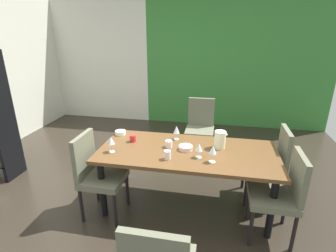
# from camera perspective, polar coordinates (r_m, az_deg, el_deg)

# --- Properties ---
(ground_plane) EXTENTS (5.93, 5.79, 0.02)m
(ground_plane) POSITION_cam_1_polar(r_m,az_deg,el_deg) (3.43, -4.11, -14.90)
(ground_plane) COLOR #2C251D
(back_panel_interior) EXTENTS (2.21, 0.10, 2.56)m
(back_panel_interior) POSITION_cam_1_polar(r_m,az_deg,el_deg) (6.17, -14.66, 13.38)
(back_panel_interior) COLOR silver
(back_panel_interior) RESTS_ON ground_plane
(garden_window_panel) EXTENTS (3.72, 0.10, 2.56)m
(garden_window_panel) POSITION_cam_1_polar(r_m,az_deg,el_deg) (5.59, 14.79, 12.70)
(garden_window_panel) COLOR #357933
(garden_window_panel) RESTS_ON ground_plane
(dining_table) EXTENTS (1.95, 0.90, 0.72)m
(dining_table) POSITION_cam_1_polar(r_m,az_deg,el_deg) (2.93, 4.19, -6.65)
(dining_table) COLOR brown
(dining_table) RESTS_ON ground_plane
(chair_head_far) EXTENTS (0.44, 0.45, 0.93)m
(chair_head_far) POSITION_cam_1_polar(r_m,az_deg,el_deg) (4.23, 7.01, 0.20)
(chair_head_far) COLOR #61634D
(chair_head_far) RESTS_ON ground_plane
(chair_left_near) EXTENTS (0.45, 0.44, 0.94)m
(chair_left_near) POSITION_cam_1_polar(r_m,az_deg,el_deg) (2.98, -15.38, -9.52)
(chair_left_near) COLOR #61634D
(chair_left_near) RESTS_ON ground_plane
(chair_right_near) EXTENTS (0.44, 0.44, 0.91)m
(chair_right_near) POSITION_cam_1_polar(r_m,az_deg,el_deg) (2.79, 23.49, -13.02)
(chair_right_near) COLOR #61634D
(chair_right_near) RESTS_ON ground_plane
(chair_right_far) EXTENTS (0.44, 0.44, 0.92)m
(chair_right_far) POSITION_cam_1_polar(r_m,az_deg,el_deg) (3.31, 21.48, -7.19)
(chair_right_far) COLOR #61634D
(chair_right_far) RESTS_ON ground_plane
(wine_glass_west) EXTENTS (0.07, 0.07, 0.17)m
(wine_glass_west) POSITION_cam_1_polar(r_m,az_deg,el_deg) (3.12, 1.87, -0.87)
(wine_glass_west) COLOR silver
(wine_glass_west) RESTS_ON dining_table
(wine_glass_center) EXTENTS (0.08, 0.08, 0.17)m
(wine_glass_center) POSITION_cam_1_polar(r_m,az_deg,el_deg) (2.86, -12.30, -3.22)
(wine_glass_center) COLOR silver
(wine_glass_center) RESTS_ON dining_table
(wine_glass_near_window) EXTENTS (0.07, 0.07, 0.16)m
(wine_glass_near_window) POSITION_cam_1_polar(r_m,az_deg,el_deg) (2.70, 6.77, -4.69)
(wine_glass_near_window) COLOR silver
(wine_glass_near_window) RESTS_ON dining_table
(wine_glass_rear) EXTENTS (0.07, 0.07, 0.18)m
(wine_glass_rear) POSITION_cam_1_polar(r_m,az_deg,el_deg) (2.63, 9.75, -5.21)
(wine_glass_rear) COLOR silver
(wine_glass_rear) RESTS_ON dining_table
(serving_bowl_north) EXTENTS (0.13, 0.13, 0.05)m
(serving_bowl_north) POSITION_cam_1_polar(r_m,az_deg,el_deg) (3.35, -10.31, -1.44)
(serving_bowl_north) COLOR white
(serving_bowl_north) RESTS_ON dining_table
(serving_bowl_front) EXTENTS (0.15, 0.15, 0.05)m
(serving_bowl_front) POSITION_cam_1_polar(r_m,az_deg,el_deg) (2.90, 3.87, -4.73)
(serving_bowl_front) COLOR beige
(serving_bowl_front) RESTS_ON dining_table
(cup_south) EXTENTS (0.07, 0.07, 0.08)m
(cup_south) POSITION_cam_1_polar(r_m,az_deg,el_deg) (3.11, -7.65, -2.69)
(cup_south) COLOR red
(cup_south) RESTS_ON dining_table
(cup_east) EXTENTS (0.07, 0.07, 0.09)m
(cup_east) POSITION_cam_1_polar(r_m,az_deg,el_deg) (2.68, -0.15, -6.32)
(cup_east) COLOR silver
(cup_east) RESTS_ON dining_table
(cup_right) EXTENTS (0.08, 0.08, 0.08)m
(cup_right) POSITION_cam_1_polar(r_m,az_deg,el_deg) (2.94, 0.19, -3.91)
(cup_right) COLOR white
(cup_right) RESTS_ON dining_table
(pitcher_near_shelf) EXTENTS (0.14, 0.13, 0.20)m
(pitcher_near_shelf) POSITION_cam_1_polar(r_m,az_deg,el_deg) (2.96, 11.27, -2.90)
(pitcher_near_shelf) COLOR white
(pitcher_near_shelf) RESTS_ON dining_table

